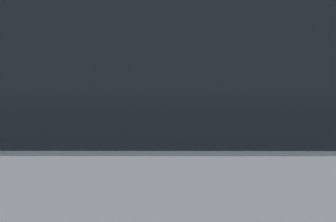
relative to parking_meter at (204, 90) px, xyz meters
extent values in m
cylinder|color=slate|center=(0.00, 0.00, -0.53)|extent=(0.07, 0.07, 1.13)
cylinder|color=#939699|center=(0.00, 0.00, 0.17)|extent=(0.17, 0.17, 0.28)
sphere|color=silver|center=(0.00, 0.00, 0.34)|extent=(0.17, 0.17, 0.17)
cube|color=black|center=(0.01, -0.09, 0.23)|extent=(0.09, 0.01, 0.07)
cube|color=red|center=(0.01, -0.09, 0.12)|extent=(0.10, 0.01, 0.09)
cylinder|color=slate|center=(-0.61, 0.27, -0.67)|extent=(0.15, 0.15, 0.85)
cylinder|color=slate|center=(-0.44, 0.17, -0.67)|extent=(0.15, 0.15, 0.85)
cube|color=#2D478C|center=(-0.53, 0.22, 0.07)|extent=(0.49, 0.41, 0.64)
sphere|color=brown|center=(-0.53, 0.22, 0.50)|extent=(0.23, 0.23, 0.23)
cylinder|color=#2D478C|center=(-0.76, 0.36, 0.09)|extent=(0.09, 0.09, 0.60)
cylinder|color=#2D478C|center=(-0.22, 0.23, 0.17)|extent=(0.29, 0.41, 0.54)
cube|color=black|center=(-0.63, -2.02, 0.21)|extent=(2.12, 1.63, 0.64)
cylinder|color=#1E602D|center=(0.37, 2.52, -0.08)|extent=(24.00, 0.06, 0.06)
cylinder|color=#1E602D|center=(0.37, 2.52, -0.54)|extent=(24.00, 0.05, 0.05)
cylinder|color=#1E602D|center=(0.37, 2.52, -0.59)|extent=(0.06, 0.06, 1.01)
cube|color=#ADA38E|center=(0.37, 5.91, 0.17)|extent=(32.00, 0.50, 2.80)
camera|label=1|loc=(-0.12, -4.06, 0.00)|focal=76.32mm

